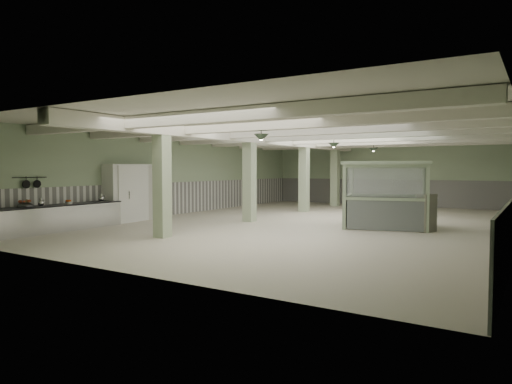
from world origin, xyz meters
The scene contains 33 objects.
floor centered at (0.00, 0.00, 0.00)m, with size 20.00×20.00×0.00m, color beige.
ceiling centered at (0.00, 0.00, 3.60)m, with size 14.00×20.00×0.02m, color beige.
wall_back centered at (0.00, 10.00, 1.80)m, with size 14.00×0.02×3.60m, color #A5BE98.
wall_front centered at (0.00, -10.00, 1.80)m, with size 14.00×0.02×3.60m, color #A5BE98.
wall_left centered at (-7.00, 0.00, 1.80)m, with size 0.02×20.00×3.60m, color #A5BE98.
wainscot_left centered at (-6.97, 0.00, 0.75)m, with size 0.05×19.90×1.50m, color white.
wainscot_back centered at (0.00, 9.97, 0.75)m, with size 13.90×0.05×1.50m, color white.
girder centered at (-2.50, 0.00, 3.38)m, with size 0.45×19.90×0.40m, color white.
beam_a centered at (0.00, -7.50, 3.42)m, with size 13.90×0.35×0.32m, color white.
beam_b centered at (0.00, -5.00, 3.42)m, with size 13.90×0.35×0.32m, color white.
beam_c centered at (0.00, -2.50, 3.42)m, with size 13.90×0.35×0.32m, color white.
beam_d centered at (0.00, 0.00, 3.42)m, with size 13.90×0.35×0.32m, color white.
beam_e centered at (0.00, 2.50, 3.42)m, with size 13.90×0.35×0.32m, color white.
beam_f centered at (0.00, 5.00, 3.42)m, with size 13.90×0.35×0.32m, color white.
beam_g centered at (0.00, 7.50, 3.42)m, with size 13.90×0.35×0.32m, color white.
column_a centered at (-2.50, -6.00, 1.80)m, with size 0.42×0.42×3.60m, color #ADC19B.
column_b centered at (-2.50, -1.00, 1.80)m, with size 0.42×0.42×3.60m, color #ADC19B.
column_c centered at (-2.50, 4.00, 1.80)m, with size 0.42×0.42×3.60m, color #ADC19B.
column_d centered at (-2.50, 8.00, 1.80)m, with size 0.42×0.42×3.60m, color #ADC19B.
hook_rail centered at (-6.93, -7.60, 1.85)m, with size 0.02×0.02×1.20m, color black.
pendant_front centered at (0.50, -5.00, 3.05)m, with size 0.44×0.44×0.22m, color #324332.
pendant_mid centered at (0.50, 0.50, 3.05)m, with size 0.44×0.44×0.22m, color #324332.
pendant_back centered at (0.50, 5.50, 3.05)m, with size 0.44×0.44×0.22m, color #324332.
prep_counter centered at (-6.54, -7.00, 0.46)m, with size 0.89×5.07×0.91m.
pitcher_near centered at (-6.50, -5.06, 1.05)m, with size 0.21×0.24×0.31m, color silver, non-canonical shape.
pitcher_far centered at (-6.44, -7.54, 1.04)m, with size 0.19×0.22×0.28m, color silver, non-canonical shape.
veg_colander centered at (-6.53, -8.02, 1.01)m, with size 0.50×0.50×0.23m, color #3F3F44, non-canonical shape.
orange_bowl centered at (-6.42, -6.51, 0.94)m, with size 0.24×0.24×0.09m, color #B2B2B7.
skillet_near centered at (-6.88, -7.76, 1.63)m, with size 0.28×0.28×0.04m, color black.
skillet_far centered at (-6.88, -7.37, 1.63)m, with size 0.26×0.26×0.03m, color black.
walkin_cooler centered at (-6.62, -3.31, 1.22)m, with size 1.23×2.66×2.44m.
guard_booth centered at (2.69, 0.16, 1.65)m, with size 3.52×3.20×2.40m.
filing_cabinet centered at (4.22, -0.33, 0.64)m, with size 0.41×0.59×1.28m, color #646554.
Camera 1 is at (7.49, -16.44, 2.16)m, focal length 32.00 mm.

